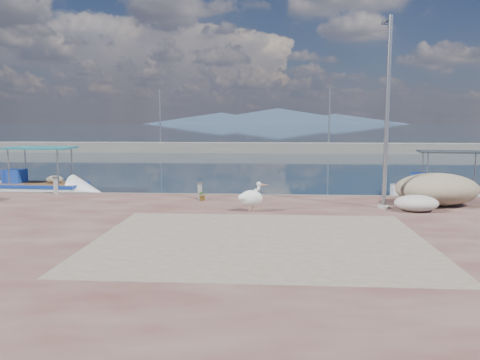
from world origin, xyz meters
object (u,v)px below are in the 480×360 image
boat_right (449,194)px  pelican (252,198)px  lamp_post (387,119)px  bollard_near (200,190)px  boat_left (41,190)px

boat_right → pelican: size_ratio=5.14×
lamp_post → bollard_near: size_ratio=9.70×
boat_right → bollard_near: size_ratio=8.03×
lamp_post → bollard_near: lamp_post is taller
boat_left → boat_right: boat_left is taller
boat_right → lamp_post: bearing=-120.4°
boat_right → lamp_post: 8.00m
boat_right → lamp_post: lamp_post is taller
boat_right → bollard_near: 12.36m
bollard_near → lamp_post: bearing=-11.6°
pelican → bollard_near: size_ratio=1.56×
bollard_near → boat_left: bearing=155.9°
boat_left → pelican: boat_left is taller
lamp_post → bollard_near: 7.87m
boat_right → pelican: bearing=-136.5°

